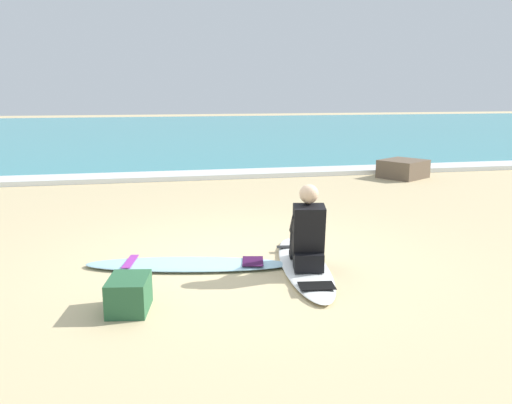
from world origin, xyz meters
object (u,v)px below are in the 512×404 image
(surfboard_main, at_px, (304,266))
(shoreline_rock, at_px, (403,169))
(surfer_seated, at_px, (308,235))
(surfboard_spare_near, at_px, (188,264))
(beach_bag, at_px, (129,294))

(surfboard_main, height_order, shoreline_rock, shoreline_rock)
(surfboard_main, height_order, surfer_seated, surfer_seated)
(surfer_seated, xyz_separation_m, surfboard_spare_near, (-1.30, 0.45, -0.40))
(surfer_seated, bearing_deg, beach_bag, -161.12)
(surfer_seated, relative_size, beach_bag, 1.97)
(surfer_seated, xyz_separation_m, shoreline_rock, (4.15, 5.83, -0.23))
(shoreline_rock, distance_m, beach_bag, 8.90)
(shoreline_rock, bearing_deg, surfboard_main, -125.99)
(shoreline_rock, xyz_separation_m, beach_bag, (-6.08, -6.49, -0.05))
(surfboard_main, xyz_separation_m, surfer_seated, (-0.01, -0.13, 0.40))
(surfboard_main, bearing_deg, surfboard_spare_near, 166.09)
(beach_bag, bearing_deg, surfboard_spare_near, 60.58)
(surfer_seated, distance_m, shoreline_rock, 7.16)
(surfer_seated, xyz_separation_m, beach_bag, (-1.93, -0.66, -0.28))
(surfer_seated, height_order, beach_bag, surfer_seated)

